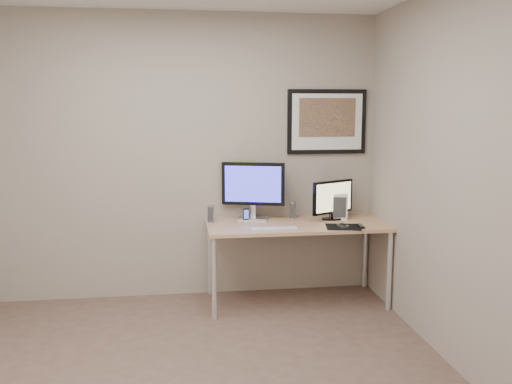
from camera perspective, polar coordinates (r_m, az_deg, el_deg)
floor at (r=3.73m, az=-7.21°, el=-19.26°), size 3.60×3.60×0.00m
room at (r=3.74m, az=-7.80°, el=7.10°), size 3.60×3.60×3.60m
desk at (r=4.87m, az=4.28°, el=-4.05°), size 1.60×0.70×0.73m
framed_art at (r=5.16m, az=7.46°, el=7.36°), size 0.75×0.04×0.60m
monitor_large at (r=4.96m, az=-0.30°, el=0.42°), size 0.57×0.25×0.53m
monitor_tv at (r=5.01m, az=8.09°, el=-0.72°), size 0.42×0.24×0.36m
speaker_left at (r=4.88m, az=-4.79°, el=-2.30°), size 0.07×0.07×0.16m
speaker_right at (r=5.04m, az=3.90°, el=-1.93°), size 0.08×0.08×0.16m
phone_dock at (r=4.91m, az=-1.06°, el=-2.43°), size 0.07×0.07×0.12m
keyboard at (r=4.60m, az=1.89°, el=-3.88°), size 0.41×0.11×0.01m
mousepad at (r=4.75m, az=9.15°, el=-3.64°), size 0.33×0.31×0.00m
mouse at (r=4.74m, az=9.09°, el=-3.44°), size 0.08×0.11×0.03m
remote at (r=4.78m, az=10.96°, el=-3.53°), size 0.05×0.15×0.02m
fan_unit at (r=5.07m, az=8.72°, el=-1.48°), size 0.18×0.15×0.24m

